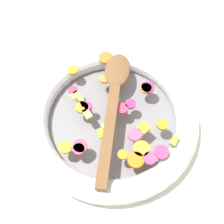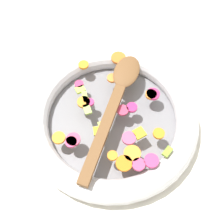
# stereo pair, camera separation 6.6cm
# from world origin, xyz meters

# --- Properties ---
(ground_plane) EXTENTS (4.00, 4.00, 0.00)m
(ground_plane) POSITION_xyz_m (0.00, 0.00, 0.00)
(ground_plane) COLOR silver
(skillet) EXTENTS (0.38, 0.38, 0.05)m
(skillet) POSITION_xyz_m (0.00, 0.00, 0.02)
(skillet) COLOR slate
(skillet) RESTS_ON ground_plane
(chopped_vegetables) EXTENTS (0.27, 0.28, 0.01)m
(chopped_vegetables) POSITION_xyz_m (0.01, -0.01, 0.05)
(chopped_vegetables) COLOR orange
(chopped_vegetables) RESTS_ON skillet
(wooden_spoon) EXTENTS (0.07, 0.32, 0.01)m
(wooden_spoon) POSITION_xyz_m (-0.00, 0.02, 0.06)
(wooden_spoon) COLOR brown
(wooden_spoon) RESTS_ON chopped_vegetables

